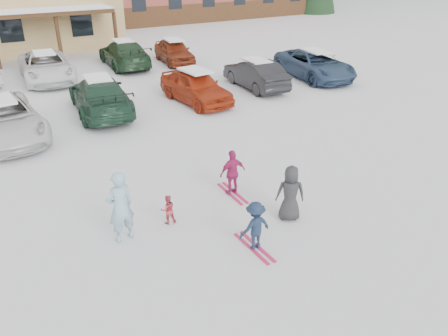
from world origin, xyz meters
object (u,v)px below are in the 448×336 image
adult_skier (120,207)px  parked_car_6 (315,64)px  child_magenta (233,173)px  bystander_dark (290,193)px  parked_car_2 (3,119)px  parked_car_3 (100,96)px  parked_car_10 (46,67)px  parked_car_4 (196,86)px  parked_car_11 (124,54)px  parked_car_12 (174,51)px  toddler_red (168,209)px  parked_car_5 (255,74)px  child_navy (255,226)px

adult_skier → parked_car_6: bearing=-157.2°
child_magenta → bystander_dark: bearing=109.0°
parked_car_2 → parked_car_3: size_ratio=1.01×
bystander_dark → parked_car_6: bystander_dark is taller
child_magenta → parked_car_10: bearing=-80.7°
parked_car_4 → parked_car_11: bearing=88.7°
adult_skier → bystander_dark: size_ratio=1.22×
child_magenta → parked_car_10: 15.70m
parked_car_6 → parked_car_12: parked_car_6 is taller
parked_car_2 → parked_car_6: bearing=-0.8°
toddler_red → child_magenta: child_magenta is taller
parked_car_2 → parked_car_10: 8.19m
parked_car_3 → parked_car_5: parked_car_3 is taller
bystander_dark → parked_car_4: (2.35, 10.02, -0.01)m
adult_skier → parked_car_10: 16.17m
parked_car_3 → parked_car_4: parked_car_3 is taller
toddler_red → parked_car_2: 8.84m
child_navy → parked_car_5: (7.49, 11.17, 0.10)m
adult_skier → toddler_red: size_ratio=2.30×
child_navy → parked_car_2: bearing=-69.0°
child_navy → parked_car_10: parked_car_10 is taller
bystander_dark → parked_car_12: 18.44m
toddler_red → parked_car_4: (5.15, 8.62, 0.34)m
parked_car_2 → parked_car_4: size_ratio=1.23×
child_magenta → bystander_dark: 1.95m
parked_car_6 → parked_car_10: parked_car_10 is taller
parked_car_3 → parked_car_6: parked_car_3 is taller
parked_car_4 → parked_car_5: parked_car_4 is taller
adult_skier → parked_car_12: (8.82, 16.54, -0.21)m
bystander_dark → parked_car_4: bystander_dark is taller
parked_car_5 → parked_car_12: parked_car_5 is taller
parked_car_10 → parked_car_12: size_ratio=1.29×
bystander_dark → parked_car_2: 11.29m
child_navy → adult_skier: bearing=-37.7°
parked_car_4 → parked_car_10: parked_car_10 is taller
parked_car_10 → parked_car_11: bearing=14.7°
parked_car_10 → parked_car_12: parked_car_10 is taller
adult_skier → bystander_dark: bearing=151.6°
child_magenta → parked_car_2: (-5.14, 7.87, 0.06)m
parked_car_2 → parked_car_3: parked_car_3 is taller
child_navy → parked_car_3: parked_car_3 is taller
adult_skier → parked_car_10: (1.17, 16.13, -0.17)m
parked_car_6 → parked_car_4: bearing=-169.1°
child_navy → parked_car_4: (3.83, 10.63, 0.12)m
child_navy → toddler_red: bearing=-58.0°
parked_car_10 → parked_car_6: bearing=-25.0°
child_navy → parked_car_11: parked_car_11 is taller
parked_car_4 → parked_car_12: (2.43, 7.79, -0.03)m
parked_car_3 → parked_car_12: (6.64, 7.08, -0.06)m
parked_car_5 → parked_car_12: 7.35m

